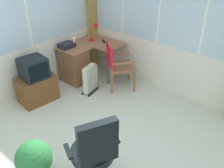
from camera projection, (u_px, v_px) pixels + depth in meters
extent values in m
cube|color=beige|center=(82.00, 165.00, 3.28)|extent=(5.75, 5.10, 0.06)
cube|color=white|center=(25.00, 4.00, 4.11)|extent=(0.04, 0.07, 1.45)
cube|color=silver|center=(174.00, 70.00, 4.60)|extent=(0.06, 4.10, 0.90)
cube|color=silver|center=(183.00, 6.00, 4.00)|extent=(0.06, 4.01, 1.45)
cube|color=white|center=(208.00, 10.00, 3.77)|extent=(0.07, 0.04, 1.45)
cube|color=white|center=(161.00, 3.00, 4.23)|extent=(0.07, 0.04, 1.45)
cube|color=olive|center=(93.00, 13.00, 5.22)|extent=(0.30, 0.07, 2.43)
cube|color=#926046|center=(85.00, 44.00, 5.03)|extent=(1.13, 0.59, 0.02)
cube|color=#926046|center=(111.00, 46.00, 4.94)|extent=(0.59, 0.36, 0.02)
cube|color=brown|center=(74.00, 66.00, 5.00)|extent=(0.40, 0.55, 0.70)
cylinder|color=#4C4C51|center=(108.00, 68.00, 4.88)|extent=(0.04, 0.04, 0.71)
cylinder|color=#4C4C51|center=(59.00, 65.00, 5.01)|extent=(0.04, 0.04, 0.71)
cylinder|color=red|center=(92.00, 40.00, 5.15)|extent=(0.13, 0.13, 0.02)
cylinder|color=red|center=(91.00, 36.00, 5.10)|extent=(0.02, 0.02, 0.18)
cylinder|color=red|center=(94.00, 27.00, 5.03)|extent=(0.02, 0.09, 0.17)
cone|color=red|center=(97.00, 25.00, 5.02)|extent=(0.12, 0.11, 0.12)
cube|color=black|center=(104.00, 41.00, 5.09)|extent=(0.12, 0.15, 0.02)
cylinder|color=pink|center=(74.00, 43.00, 4.84)|extent=(0.06, 0.06, 0.16)
cone|color=white|center=(74.00, 37.00, 4.78)|extent=(0.06, 0.06, 0.06)
cube|color=#21202A|center=(67.00, 45.00, 4.81)|extent=(0.31, 0.24, 0.09)
cylinder|color=brown|center=(135.00, 82.00, 4.70)|extent=(0.04, 0.04, 0.43)
cylinder|color=brown|center=(129.00, 71.00, 5.07)|extent=(0.04, 0.04, 0.43)
cylinder|color=brown|center=(112.00, 84.00, 4.63)|extent=(0.04, 0.04, 0.43)
cylinder|color=brown|center=(108.00, 73.00, 5.00)|extent=(0.04, 0.04, 0.43)
cube|color=brown|center=(121.00, 67.00, 4.73)|extent=(0.67, 0.67, 0.04)
cube|color=brown|center=(110.00, 55.00, 4.57)|extent=(0.30, 0.36, 0.47)
cube|color=red|center=(110.00, 54.00, 4.55)|extent=(0.33, 0.39, 0.40)
cube|color=brown|center=(124.00, 63.00, 4.45)|extent=(0.36, 0.30, 0.03)
cube|color=brown|center=(119.00, 54.00, 4.83)|extent=(0.36, 0.30, 0.03)
cylinder|color=black|center=(106.00, 164.00, 3.22)|extent=(0.05, 0.05, 0.05)
cylinder|color=black|center=(80.00, 167.00, 3.19)|extent=(0.05, 0.05, 0.05)
cylinder|color=#B7B7BF|center=(93.00, 167.00, 2.89)|extent=(0.05, 0.05, 0.40)
cylinder|color=black|center=(93.00, 152.00, 2.77)|extent=(0.50, 0.50, 0.09)
cube|color=black|center=(98.00, 143.00, 2.47)|extent=(0.42, 0.26, 0.52)
cube|color=black|center=(114.00, 137.00, 2.80)|extent=(0.14, 0.22, 0.04)
cube|color=black|center=(68.00, 151.00, 2.61)|extent=(0.14, 0.22, 0.04)
cube|color=brown|center=(37.00, 89.00, 4.43)|extent=(0.69, 0.51, 0.48)
cube|color=black|center=(33.00, 68.00, 4.22)|extent=(0.46, 0.45, 0.36)
cube|color=black|center=(39.00, 72.00, 4.09)|extent=(0.34, 0.05, 0.28)
cube|color=#262628|center=(42.00, 73.00, 4.38)|extent=(0.28, 0.25, 0.07)
cube|color=silver|center=(85.00, 82.00, 4.54)|extent=(0.04, 0.10, 0.52)
cube|color=silver|center=(87.00, 81.00, 4.57)|extent=(0.04, 0.10, 0.52)
cube|color=silver|center=(88.00, 80.00, 4.60)|extent=(0.04, 0.10, 0.52)
cube|color=silver|center=(89.00, 79.00, 4.64)|extent=(0.04, 0.10, 0.52)
cube|color=silver|center=(90.00, 78.00, 4.67)|extent=(0.04, 0.10, 0.52)
cube|color=silver|center=(91.00, 77.00, 4.70)|extent=(0.04, 0.10, 0.52)
cube|color=silver|center=(93.00, 76.00, 4.73)|extent=(0.04, 0.10, 0.52)
cube|color=silver|center=(94.00, 75.00, 4.76)|extent=(0.04, 0.10, 0.52)
cube|color=black|center=(93.00, 92.00, 4.76)|extent=(0.35, 0.10, 0.03)
cube|color=black|center=(87.00, 90.00, 4.82)|extent=(0.35, 0.10, 0.03)
cube|color=silver|center=(95.00, 73.00, 4.78)|extent=(0.07, 0.10, 0.37)
sphere|color=#2B783B|center=(34.00, 158.00, 2.92)|extent=(0.44, 0.44, 0.44)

